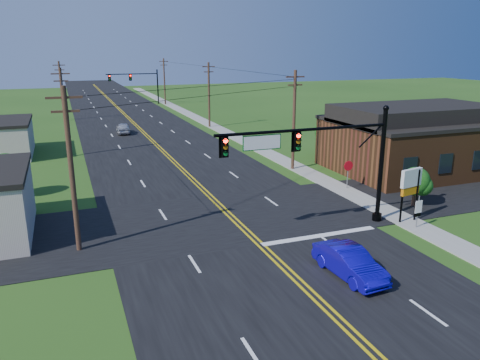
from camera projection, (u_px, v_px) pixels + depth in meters
name	position (u px, v px, depth m)	size (l,w,h in m)	color
ground	(321.00, 308.00, 20.20)	(260.00, 260.00, 0.00)	#244914
road_main	(138.00, 129.00, 65.20)	(16.00, 220.00, 0.04)	black
road_cross	(229.00, 217.00, 30.99)	(70.00, 10.00, 0.04)	black
sidewalk	(233.00, 136.00, 59.77)	(2.00, 160.00, 0.08)	gray
signal_mast_main	(320.00, 155.00, 27.59)	(11.30, 0.60, 7.48)	black
signal_mast_far	(136.00, 81.00, 92.49)	(10.98, 0.60, 7.48)	black
brick_building	(413.00, 145.00, 42.58)	(14.20, 11.20, 4.70)	#533017
utility_pole_left_a	(71.00, 168.00, 24.68)	(1.80, 0.28, 9.00)	#39271A
utility_pole_left_b	(64.00, 111.00, 47.18)	(1.80, 0.28, 9.00)	#39271A
utility_pole_left_c	(61.00, 90.00, 71.49)	(1.80, 0.28, 9.00)	#39271A
utility_pole_right_a	(294.00, 119.00, 42.07)	(1.80, 0.28, 9.00)	#39271A
utility_pole_right_b	(209.00, 94.00, 65.47)	(1.80, 0.28, 9.00)	#39271A
utility_pole_right_c	(164.00, 81.00, 92.47)	(1.80, 0.28, 9.00)	#39271A
tree_right_back	(329.00, 131.00, 48.36)	(3.00, 3.00, 4.10)	#39271A
shrub_corner	(415.00, 181.00, 32.68)	(2.00, 2.00, 2.86)	#39271A
tree_left	(6.00, 169.00, 34.64)	(2.40, 2.40, 3.37)	#39271A
blue_car	(349.00, 263.00, 22.75)	(1.53, 4.40, 1.45)	#1108B3
distant_car	(123.00, 128.00, 61.33)	(1.67, 4.15, 1.41)	#B8B7BD
route_sign	(418.00, 210.00, 28.75)	(0.53, 0.10, 2.12)	slate
stop_sign	(348.00, 169.00, 36.83)	(0.83, 0.10, 2.32)	slate
pylon_sign	(411.00, 184.00, 29.49)	(1.73, 0.60, 3.53)	black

